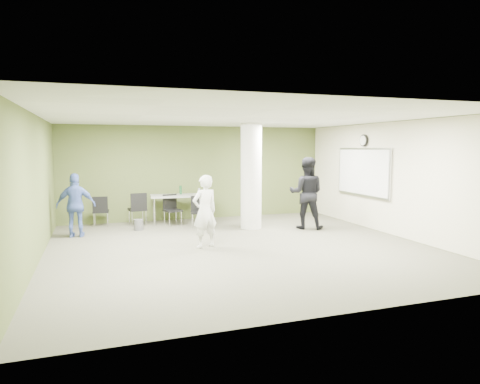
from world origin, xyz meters
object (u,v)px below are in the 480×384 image
object	(u,v)px
woman_white	(205,212)
chair_back_left	(101,209)
man_blue	(76,205)
folding_table	(182,197)
man_black	(306,193)

from	to	relation	value
woman_white	chair_back_left	bearing A→B (deg)	-73.39
chair_back_left	man_blue	size ratio (longest dim) A/B	0.54
folding_table	woman_white	distance (m)	3.11
woman_white	man_blue	distance (m)	3.38
chair_back_left	woman_white	distance (m)	3.93
chair_back_left	folding_table	bearing A→B (deg)	179.09
folding_table	man_black	world-z (taller)	man_black
woman_white	man_blue	world-z (taller)	woman_white
man_black	man_blue	bearing A→B (deg)	20.94
man_blue	chair_back_left	bearing A→B (deg)	-107.60
folding_table	man_black	distance (m)	3.52
woman_white	man_black	size ratio (longest dim) A/B	0.83
folding_table	man_blue	bearing A→B (deg)	-154.53
folding_table	chair_back_left	world-z (taller)	folding_table
folding_table	man_blue	distance (m)	2.97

